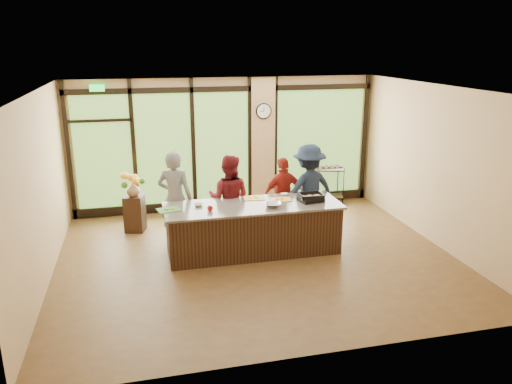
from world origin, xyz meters
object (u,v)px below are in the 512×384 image
island_base (253,229)px  cook_left (175,198)px  bar_cart (328,180)px  cook_right (308,189)px  roasting_pan (311,199)px  flower_stand (135,213)px

island_base → cook_left: cook_left is taller
bar_cart → island_base: bearing=-118.4°
island_base → cook_left: 1.61m
island_base → cook_right: size_ratio=1.70×
island_base → cook_right: 1.57m
cook_right → roasting_pan: (-0.22, -0.78, 0.05)m
flower_stand → bar_cart: bar_cart is taller
flower_stand → bar_cart: (4.54, 0.84, 0.19)m
roasting_pan → flower_stand: bearing=142.2°
cook_left → island_base: bearing=173.3°
cook_right → roasting_pan: 0.81m
roasting_pan → bar_cart: size_ratio=0.45×
cook_right → flower_stand: bearing=-27.7°
roasting_pan → flower_stand: (-3.20, 1.66, -0.58)m
cook_left → flower_stand: cook_left is taller
roasting_pan → bar_cart: roasting_pan is taller
bar_cart → roasting_pan: bearing=-101.9°
cook_left → flower_stand: 1.28m
cook_right → bar_cart: cook_right is taller
cook_left → flower_stand: size_ratio=2.44×
island_base → cook_left: bearing=151.0°
bar_cart → cook_left: bearing=-139.3°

